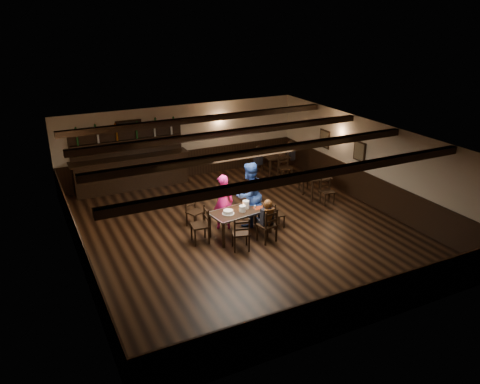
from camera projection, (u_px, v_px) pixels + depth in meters
name	position (u px, v px, depth m)	size (l,w,h in m)	color
ground	(243.00, 229.00, 13.45)	(10.00, 10.00, 0.00)	black
room_shell	(243.00, 172.00, 12.84)	(9.02, 10.02, 2.71)	#BAAD9A
dining_table	(240.00, 213.00, 12.87)	(1.78, 1.06, 0.75)	black
chair_near_left	(241.00, 232.00, 12.08)	(0.54, 0.52, 0.95)	black
chair_near_right	(269.00, 224.00, 12.51)	(0.52, 0.50, 0.96)	black
chair_end_left	(203.00, 222.00, 12.54)	(0.50, 0.52, 1.00)	black
chair_end_right	(275.00, 213.00, 13.40)	(0.37, 0.39, 0.79)	black
chair_far_pushed	(193.00, 209.00, 13.51)	(0.53, 0.52, 0.89)	black
woman_pink	(223.00, 202.00, 13.23)	(0.60, 0.39, 1.63)	#FF2DA9
man_blue	(249.00, 195.00, 13.38)	(0.93, 0.72, 1.91)	navy
seated_person	(267.00, 214.00, 12.46)	(0.33, 0.49, 0.79)	black
cake	(228.00, 212.00, 12.62)	(0.33, 0.33, 0.10)	white
plate_stack_a	(242.00, 209.00, 12.74)	(0.18, 0.18, 0.17)	white
plate_stack_b	(246.00, 204.00, 12.95)	(0.18, 0.18, 0.22)	white
tea_light	(240.00, 208.00, 12.92)	(0.05, 0.05, 0.06)	#A5A8AD
salt_shaker	(255.00, 207.00, 12.94)	(0.04, 0.04, 0.09)	silver
pepper_shaker	(255.00, 206.00, 12.98)	(0.04, 0.04, 0.09)	#A5A8AD
drink_glass	(245.00, 204.00, 13.08)	(0.07, 0.07, 0.12)	silver
menu_red	(259.00, 208.00, 13.01)	(0.32, 0.23, 0.00)	maroon
menu_blue	(256.00, 204.00, 13.24)	(0.34, 0.24, 0.00)	#102251
bar_counter	(131.00, 168.00, 16.27)	(4.08, 0.70, 2.20)	black
back_table_a	(317.00, 179.00, 15.47)	(0.85, 0.85, 0.75)	black
back_table_b	(275.00, 158.00, 17.59)	(0.98, 0.98, 0.75)	black
bg_patron_left	(258.00, 155.00, 17.37)	(0.27, 0.37, 0.70)	black
bg_patron_right	(291.00, 150.00, 17.88)	(0.23, 0.37, 0.76)	black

